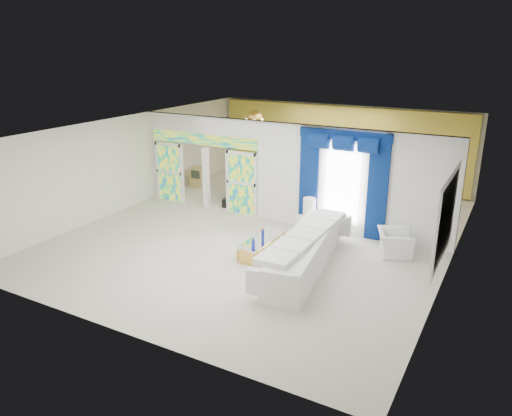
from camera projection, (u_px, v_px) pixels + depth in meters
The scene contains 22 objects.
floor at pixel (267, 231), 14.25m from camera, with size 12.00×12.00×0.00m, color #B7AF9E.
dividing_wall at pixel (352, 182), 13.62m from camera, with size 5.70×0.18×3.00m, color white.
dividing_header at pixel (202, 125), 15.52m from camera, with size 4.30×0.18×0.55m, color white.
stained_panel_left at pixel (170, 172), 16.72m from camera, with size 0.95×0.04×2.00m, color #994C3F.
stained_panel_right at pixel (242, 183), 15.42m from camera, with size 0.95×0.04×2.00m, color #994C3F.
stained_transom at pixel (203, 140), 15.67m from camera, with size 4.00×0.05×0.35m, color #994C3F.
window_pane at pixel (343, 184), 13.67m from camera, with size 1.00×0.02×2.30m, color white.
blue_drape_left at pixel (309, 181), 14.12m from camera, with size 0.55×0.10×2.80m, color #031042.
blue_drape_right at pixel (378, 191), 13.20m from camera, with size 0.55×0.10×2.80m, color #031042.
blue_pelmet at pixel (345, 135), 13.21m from camera, with size 2.60×0.12×0.25m, color #031042.
wall_mirror at pixel (447, 219), 10.67m from camera, with size 0.04×2.70×1.90m, color white.
gold_curtains at pixel (339, 145), 18.67m from camera, with size 9.70×0.12×2.90m, color gold.
white_sofa at pixel (305, 253), 11.77m from camera, with size 0.89×4.16×0.79m, color silver.
coffee_table at pixel (262, 246), 12.71m from camera, with size 0.56×1.69×0.38m, color gold.
console_table at pixel (318, 226), 13.97m from camera, with size 1.30×0.41×0.43m, color white.
table_lamp at pixel (309, 208), 13.95m from camera, with size 0.36×0.36×0.58m, color silver.
armchair at pixel (395, 243), 12.59m from camera, with size 0.96×0.83×0.62m, color silver.
grand_piano at pixel (259, 182), 17.44m from camera, with size 1.51×1.98×1.00m, color black.
piano_bench at pixel (236, 203), 16.22m from camera, with size 0.85×0.33×0.28m, color black.
tv_console at pixel (199, 177), 18.55m from camera, with size 0.52×0.47×0.75m, color tan.
chandelier at pixel (254, 119), 17.28m from camera, with size 0.60×0.60×0.60m, color gold.
decanters at pixel (261, 238), 12.47m from camera, with size 0.19×1.04×0.27m.
Camera 1 is at (6.14, -11.80, 5.18)m, focal length 34.44 mm.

